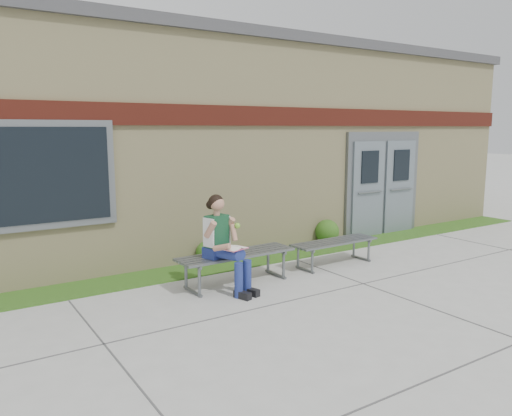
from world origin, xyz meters
TOP-DOWN VIEW (x-y plane):
  - ground at (0.00, 0.00)m, footprint 80.00×80.00m
  - grass_strip at (0.00, 2.60)m, footprint 16.00×0.80m
  - school_building at (-0.00, 5.99)m, footprint 16.20×6.22m
  - bench_left at (-0.64, 1.57)m, footprint 1.90×0.58m
  - bench_right at (1.36, 1.57)m, footprint 1.67×0.50m
  - girl at (-0.97, 1.37)m, footprint 0.60×0.89m
  - shrub_mid at (-0.49, 2.85)m, footprint 0.39×0.39m
  - shrub_east at (2.30, 2.85)m, footprint 0.49×0.49m

SIDE VIEW (x-z plane):
  - ground at x=0.00m, z-range 0.00..0.00m
  - grass_strip at x=0.00m, z-range 0.00..0.02m
  - shrub_mid at x=-0.49m, z-range 0.02..0.41m
  - shrub_east at x=2.30m, z-range 0.02..0.51m
  - bench_right at x=1.36m, z-range 0.12..0.55m
  - bench_left at x=-0.64m, z-range 0.13..0.62m
  - girl at x=-0.97m, z-range 0.04..1.47m
  - school_building at x=0.00m, z-range 0.00..4.20m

